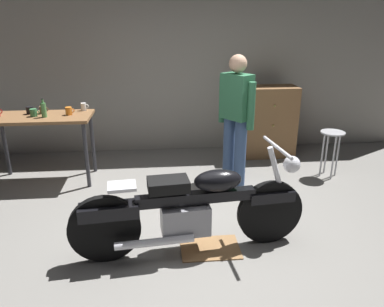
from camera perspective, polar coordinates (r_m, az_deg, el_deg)
ground_plane at (r=3.80m, az=1.69°, el=-12.92°), size 12.00×12.00×0.00m
back_wall at (r=5.99m, az=-1.59°, el=15.15°), size 8.00×0.12×3.10m
workbench at (r=5.16m, az=-22.36°, el=4.20°), size 1.30×0.64×0.90m
motorcycle at (r=3.39m, az=0.08°, el=-8.38°), size 2.19×0.62×1.00m
person_standing at (r=4.70m, az=6.78°, el=5.90°), size 0.40×0.48×1.67m
shop_stool at (r=5.35m, az=20.75°, el=1.70°), size 0.32×0.32×0.64m
wooden_dresser at (r=5.92m, az=11.77°, el=4.84°), size 0.80×0.47×1.10m
drip_tray at (r=3.65m, az=2.82°, el=-14.37°), size 0.56×0.40×0.01m
mug_black_matte at (r=5.27m, az=-23.74°, el=6.13°), size 0.12×0.09×0.09m
mug_white_ceramic at (r=5.22m, az=-16.37°, el=6.95°), size 0.11×0.07×0.10m
mug_green_speckled at (r=5.11m, az=-23.26°, el=5.82°), size 0.12×0.09×0.10m
mug_orange_travel at (r=5.03m, az=-18.47°, el=6.25°), size 0.12×0.08×0.10m
mug_brown_stoneware at (r=5.23m, az=-22.02°, el=6.27°), size 0.11×0.08×0.10m
bottle at (r=5.01m, az=-21.93°, el=6.30°), size 0.06×0.06×0.24m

